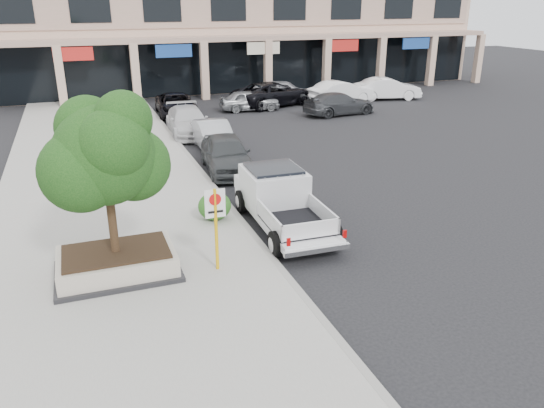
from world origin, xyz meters
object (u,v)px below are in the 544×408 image
(lot_car_f, at_px, (387,89))
(curb_car_c, at_px, (188,121))
(planter_tree, at_px, (110,154))
(lot_car_d, at_px, (273,94))
(pickup_truck, at_px, (284,202))
(curb_car_d, at_px, (176,105))
(lot_car_e, at_px, (284,91))
(lot_car_a, at_px, (250,100))
(lot_car_b, at_px, (341,92))
(curb_car_b, at_px, (214,136))
(planter, at_px, (117,262))
(lot_car_c, at_px, (339,104))
(no_parking_sign, at_px, (216,218))
(curb_car_a, at_px, (226,154))

(lot_car_f, bearing_deg, curb_car_c, 122.04)
(planter_tree, distance_m, lot_car_d, 25.22)
(curb_car_c, height_order, lot_car_d, lot_car_d)
(pickup_truck, relative_size, curb_car_d, 1.13)
(curb_car_c, distance_m, lot_car_e, 11.31)
(lot_car_a, distance_m, lot_car_d, 2.39)
(lot_car_b, bearing_deg, planter_tree, 131.01)
(lot_car_e, bearing_deg, lot_car_b, -93.72)
(curb_car_b, distance_m, lot_car_e, 13.70)
(planter, xyz_separation_m, curb_car_c, (5.19, 15.55, 0.26))
(planter, bearing_deg, lot_car_c, 48.48)
(planter_tree, relative_size, lot_car_d, 0.67)
(planter_tree, distance_m, lot_car_f, 30.23)
(lot_car_c, xyz_separation_m, lot_car_e, (-1.75, 5.37, 0.09))
(planter, bearing_deg, curb_car_b, 64.33)
(pickup_truck, xyz_separation_m, curb_car_b, (0.30, 10.25, -0.18))
(curb_car_b, xyz_separation_m, curb_car_d, (-0.18, 8.99, -0.02))
(no_parking_sign, relative_size, lot_car_d, 0.38)
(planter_tree, height_order, curb_car_a, planter_tree)
(no_parking_sign, xyz_separation_m, curb_car_c, (2.63, 16.21, -0.89))
(planter, relative_size, lot_car_a, 0.79)
(lot_car_d, bearing_deg, planter, 130.91)
(curb_car_c, relative_size, lot_car_e, 1.08)
(no_parking_sign, distance_m, lot_car_d, 24.73)
(planter_tree, xyz_separation_m, lot_car_b, (17.35, 20.95, -2.61))
(curb_car_b, xyz_separation_m, lot_car_f, (15.82, 9.51, 0.08))
(curb_car_a, bearing_deg, lot_car_d, 68.23)
(lot_car_e, height_order, lot_car_f, same)
(lot_car_f, bearing_deg, lot_car_a, 105.37)
(lot_car_a, height_order, lot_car_c, lot_car_c)
(curb_car_d, bearing_deg, planter, -100.55)
(planter, height_order, lot_car_b, lot_car_b)
(lot_car_a, bearing_deg, planter_tree, 158.54)
(lot_car_a, relative_size, lot_car_f, 0.83)
(no_parking_sign, distance_m, curb_car_c, 16.45)
(curb_car_a, height_order, lot_car_a, curb_car_a)
(no_parking_sign, xyz_separation_m, lot_car_a, (7.92, 21.46, -0.95))
(curb_car_c, distance_m, lot_car_b, 13.49)
(curb_car_b, xyz_separation_m, lot_car_e, (8.09, 11.06, 0.08))
(lot_car_b, bearing_deg, no_parking_sign, 136.22)
(curb_car_a, distance_m, lot_car_a, 13.61)
(lot_car_e, bearing_deg, no_parking_sign, 176.89)
(pickup_truck, distance_m, curb_car_b, 10.26)
(planter, distance_m, pickup_truck, 5.64)
(curb_car_d, bearing_deg, pickup_truck, -86.09)
(planter, bearing_deg, lot_car_a, 63.24)
(curb_car_d, bearing_deg, curb_car_b, -84.57)
(curb_car_b, relative_size, curb_car_d, 0.86)
(pickup_truck, height_order, lot_car_a, pickup_truck)
(no_parking_sign, height_order, curb_car_c, no_parking_sign)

